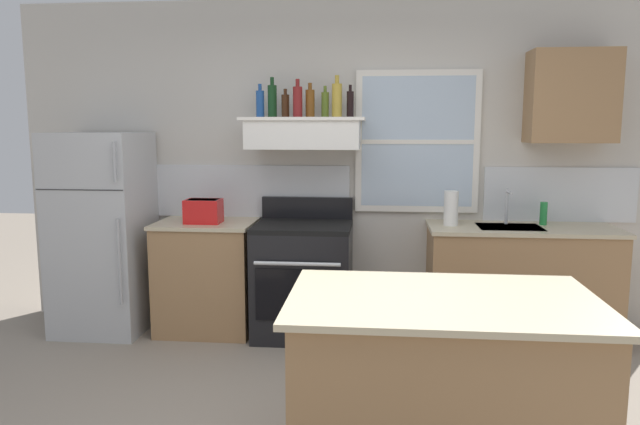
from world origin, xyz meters
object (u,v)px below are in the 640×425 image
Objects in this scene: dish_soap_bottle at (543,213)px; kitchen_island at (440,391)px; bottle_red_label_wine at (298,101)px; paper_towel_roll at (451,208)px; bottle_amber_wine at (310,103)px; stove_range at (303,278)px; bottle_brown_stout at (285,105)px; bottle_blue_liqueur at (260,103)px; bottle_olive_oil_square at (325,104)px; refrigerator at (103,233)px; toaster at (203,211)px; bottle_champagne_gold_foil at (337,100)px; bottle_balsamic_dark at (350,104)px; bottle_dark_green_wine at (272,101)px.

kitchen_island is at bearing -115.49° from dish_soap_bottle.
bottle_red_label_wine is at bearing 114.91° from kitchen_island.
bottle_red_label_wine reaches higher than paper_towel_roll.
stove_range is at bearing -112.79° from bottle_amber_wine.
bottle_brown_stout is 0.82× the size of paper_towel_roll.
bottle_blue_liqueur reaches higher than paper_towel_roll.
bottle_brown_stout is 0.91× the size of bottle_olive_oil_square.
bottle_olive_oil_square reaches higher than refrigerator.
bottle_olive_oil_square is at bearing 10.52° from toaster.
bottle_champagne_gold_foil is (0.21, 0.02, 0.02)m from bottle_amber_wine.
bottle_brown_stout reaches higher than refrigerator.
bottle_olive_oil_square is at bearing 41.44° from stove_range.
dish_soap_bottle is at bearing -0.16° from bottle_balsamic_dark.
bottle_champagne_gold_foil is at bearing 9.04° from toaster.
bottle_amber_wine is 2.03m from dish_soap_bottle.
bottle_red_label_wine is 0.31m from bottle_champagne_gold_foil.
bottle_champagne_gold_foil is 1.21× the size of paper_towel_roll.
toaster is at bearing -170.33° from bottle_amber_wine.
bottle_red_label_wine reaches higher than bottle_amber_wine.
refrigerator is at bearing -178.77° from paper_towel_roll.
bottle_brown_stout is at bearing -174.23° from bottle_olive_oil_square.
refrigerator is 1.92m from bottle_red_label_wine.
paper_towel_roll is 0.73m from dish_soap_bottle.
bottle_dark_green_wine is 0.42m from bottle_olive_oil_square.
bottle_blue_liqueur reaches higher than kitchen_island.
paper_towel_roll is (1.20, -0.03, -0.82)m from bottle_red_label_wine.
toaster is 1.29m from bottle_olive_oil_square.
bottle_champagne_gold_foil is (0.30, 0.07, 0.01)m from bottle_red_label_wine.
bottle_brown_stout is 2.69m from kitchen_island.
bottle_blue_liqueur reaches higher than dish_soap_bottle.
bottle_dark_green_wine reaches higher than bottle_red_label_wine.
bottle_blue_liqueur is at bearing 120.87° from kitchen_island.
stove_range is at bearing -158.50° from bottle_balsamic_dark.
bottle_brown_stout is at bearing -177.03° from bottle_champagne_gold_foil.
stove_range is 1.29m from paper_towel_roll.
kitchen_island is (-0.27, -1.98, -0.59)m from paper_towel_roll.
bottle_blue_liqueur is 0.32m from bottle_red_label_wine.
kitchen_island is (1.25, -2.08, -1.40)m from bottle_blue_liqueur.
bottle_blue_liqueur is 0.52m from bottle_olive_oil_square.
bottle_red_label_wine is at bearing -169.11° from bottle_balsamic_dark.
bottle_red_label_wine reaches higher than bottle_olive_oil_square.
bottle_red_label_wine reaches higher than dish_soap_bottle.
bottle_blue_liqueur reaches higher than bottle_olive_oil_square.
bottle_dark_green_wine reaches higher than bottle_balsamic_dark.
stove_range is 1.40m from bottle_amber_wine.
bottle_blue_liqueur is at bearing -179.72° from bottle_balsamic_dark.
stove_range is 6.06× the size of dish_soap_bottle.
bottle_champagne_gold_foil is at bearing 27.28° from stove_range.
bottle_champagne_gold_foil is 1.81× the size of dish_soap_bottle.
bottle_balsamic_dark is at bearing 10.89° from bottle_red_label_wine.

